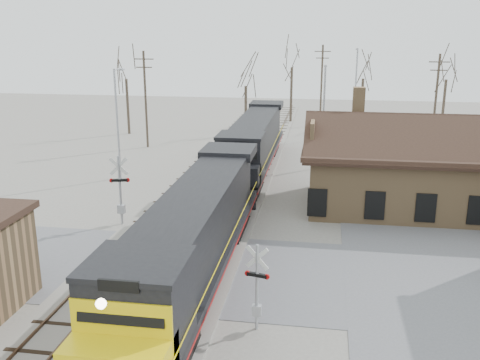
{
  "coord_description": "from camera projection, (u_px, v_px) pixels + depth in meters",
  "views": [
    {
      "loc": [
        5.69,
        -23.96,
        11.68
      ],
      "look_at": [
        0.48,
        9.0,
        2.25
      ],
      "focal_mm": 40.0,
      "sensor_mm": 36.0,
      "label": 1
    }
  ],
  "objects": [
    {
      "name": "tree_c",
      "position": [
        292.0,
        58.0,
        67.58
      ],
      "size": [
        4.68,
        4.68,
        11.47
      ],
      "color": "#382D23",
      "rests_on": "ground"
    },
    {
      "name": "tree_e",
      "position": [
        447.0,
        71.0,
        60.88
      ],
      "size": [
        4.1,
        4.1,
        10.04
      ],
      "color": "#382D23",
      "rests_on": "ground"
    },
    {
      "name": "tree_d",
      "position": [
        364.0,
        71.0,
        64.97
      ],
      "size": [
        3.92,
        3.92,
        9.61
      ],
      "color": "#382D23",
      "rests_on": "ground"
    },
    {
      "name": "streetlight_a",
      "position": [
        118.0,
        118.0,
        42.29
      ],
      "size": [
        0.25,
        2.04,
        8.77
      ],
      "color": "#A5A8AD",
      "rests_on": "ground"
    },
    {
      "name": "utility_pole_c",
      "position": [
        436.0,
        99.0,
        53.5
      ],
      "size": [
        2.0,
        0.24,
        9.39
      ],
      "color": "#382D23",
      "rests_on": "ground"
    },
    {
      "name": "utility_pole_a",
      "position": [
        146.0,
        98.0,
        53.68
      ],
      "size": [
        2.0,
        0.24,
        9.66
      ],
      "color": "#382D23",
      "rests_on": "ground"
    },
    {
      "name": "tree_a",
      "position": [
        126.0,
        70.0,
        60.12
      ],
      "size": [
        4.19,
        4.19,
        10.27
      ],
      "color": "#382D23",
      "rests_on": "ground"
    },
    {
      "name": "depot",
      "position": [
        417.0,
        173.0,
        35.76
      ],
      "size": [
        15.2,
        9.31,
        7.9
      ],
      "color": "#9A7850",
      "rests_on": "ground"
    },
    {
      "name": "crossbuck_far",
      "position": [
        120.0,
        193.0,
        32.73
      ],
      "size": [
        1.22,
        0.41,
        4.35
      ],
      "rotation": [
        0.0,
        0.0,
        3.41
      ],
      "color": "#A5A8AD",
      "rests_on": "ground"
    },
    {
      "name": "road",
      "position": [
        203.0,
        271.0,
        26.8
      ],
      "size": [
        60.0,
        9.0,
        0.03
      ],
      "primitive_type": "cube",
      "color": "#5E5E63",
      "rests_on": "ground"
    },
    {
      "name": "locomotive_trailing",
      "position": [
        254.0,
        144.0,
        44.56
      ],
      "size": [
        3.16,
        21.14,
        4.44
      ],
      "color": "black",
      "rests_on": "ground"
    },
    {
      "name": "locomotive_lead",
      "position": [
        192.0,
        240.0,
        24.2
      ],
      "size": [
        3.16,
        21.14,
        4.7
      ],
      "color": "black",
      "rests_on": "ground"
    },
    {
      "name": "streetlight_b",
      "position": [
        324.0,
        111.0,
        45.65
      ],
      "size": [
        0.25,
        2.04,
        8.82
      ],
      "color": "#A5A8AD",
      "rests_on": "ground"
    },
    {
      "name": "track_siding",
      "position": [
        189.0,
        184.0,
        41.72
      ],
      "size": [
        3.4,
        90.0,
        0.24
      ],
      "color": "gray",
      "rests_on": "ground"
    },
    {
      "name": "ground",
      "position": [
        203.0,
        271.0,
        26.8
      ],
      "size": [
        140.0,
        140.0,
        0.0
      ],
      "primitive_type": "plane",
      "color": "gray",
      "rests_on": "ground"
    },
    {
      "name": "tree_b",
      "position": [
        246.0,
        78.0,
        60.3
      ],
      "size": [
        3.66,
        3.66,
        8.97
      ],
      "color": "#382D23",
      "rests_on": "ground"
    },
    {
      "name": "track_main",
      "position": [
        246.0,
        186.0,
        41.04
      ],
      "size": [
        3.4,
        90.0,
        0.24
      ],
      "color": "gray",
      "rests_on": "ground"
    },
    {
      "name": "utility_pole_b",
      "position": [
        321.0,
        84.0,
        66.44
      ],
      "size": [
        2.0,
        0.24,
        9.88
      ],
      "color": "#382D23",
      "rests_on": "ground"
    },
    {
      "name": "streetlight_c",
      "position": [
        355.0,
        87.0,
        59.95
      ],
      "size": [
        0.25,
        2.04,
        9.71
      ],
      "color": "#A5A8AD",
      "rests_on": "ground"
    },
    {
      "name": "crossbuck_near",
      "position": [
        257.0,
        290.0,
        21.16
      ],
      "size": [
        1.03,
        0.34,
        3.66
      ],
      "rotation": [
        0.0,
        0.0,
        -0.24
      ],
      "color": "#A5A8AD",
      "rests_on": "ground"
    }
  ]
}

